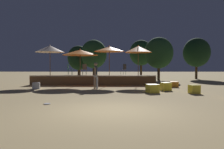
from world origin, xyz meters
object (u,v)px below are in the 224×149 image
cube_seat_0 (166,86)px  background_tree_0 (94,54)px  patio_umbrella_2 (109,49)px  cube_seat_2 (174,84)px  background_tree_3 (141,53)px  bistro_chair_0 (124,68)px  bistro_chair_1 (84,68)px  bistro_chair_2 (69,68)px  background_tree_4 (79,58)px  patio_umbrella_3 (50,49)px  patio_umbrella_0 (138,49)px  cube_seat_4 (152,89)px  background_tree_2 (197,53)px  person_0 (96,74)px  cube_seat_3 (36,86)px  frisbee_disc (47,104)px  cube_seat_1 (194,89)px  background_tree_1 (159,53)px  patio_umbrella_1 (80,52)px

cube_seat_0 → background_tree_0: bearing=113.7°
patio_umbrella_2 → cube_seat_2: size_ratio=5.17×
background_tree_3 → bistro_chair_0: bearing=-105.9°
bistro_chair_1 → bistro_chair_2: size_ratio=1.00×
background_tree_3 → background_tree_4: (-7.75, -0.64, -0.65)m
bistro_chair_1 → background_tree_3: background_tree_3 is taller
patio_umbrella_3 → bistro_chair_0: (5.92, 1.35, -1.54)m
patio_umbrella_0 → bistro_chair_0: size_ratio=3.50×
cube_seat_4 → background_tree_2: 16.28m
cube_seat_2 → bistro_chair_0: (-3.41, 3.10, 1.12)m
person_0 → background_tree_4: 13.21m
cube_seat_4 → bistro_chair_0: bearing=101.0°
cube_seat_4 → background_tree_2: bearing=61.4°
cube_seat_3 → bistro_chair_2: bearing=69.7°
cube_seat_3 → frisbee_disc: bearing=-66.7°
bistro_chair_0 → bistro_chair_2: same height
cube_seat_0 → background_tree_4: background_tree_4 is taller
bistro_chair_2 → background_tree_2: bearing=-59.2°
patio_umbrella_3 → frisbee_disc: (2.54, -9.01, -2.84)m
cube_seat_1 → cube_seat_2: bearing=91.0°
background_tree_4 → patio_umbrella_0: bearing=-56.8°
frisbee_disc → bistro_chair_2: bearing=96.9°
patio_umbrella_0 → cube_seat_0: bearing=-72.6°
background_tree_1 → cube_seat_1: bearing=-92.4°
patio_umbrella_0 → frisbee_disc: bearing=-116.3°
cube_seat_3 → background_tree_2: (14.87, 11.92, 2.94)m
cube_seat_3 → background_tree_0: bearing=77.3°
cube_seat_0 → cube_seat_1: 1.92m
person_0 → cube_seat_2: bearing=26.0°
cube_seat_0 → background_tree_2: bearing=62.6°
cube_seat_1 → background_tree_4: size_ratio=0.14×
patio_umbrella_0 → background_tree_4: 11.48m
patio_umbrella_3 → cube_seat_2: bearing=-10.6°
cube_seat_1 → background_tree_3: bearing=93.4°
patio_umbrella_1 → cube_seat_2: patio_umbrella_1 is taller
background_tree_0 → cube_seat_1: bearing=-64.6°
frisbee_disc → background_tree_2: size_ratio=0.05×
patio_umbrella_1 → bistro_chair_1: patio_umbrella_1 is taller
patio_umbrella_3 → bistro_chair_0: patio_umbrella_3 is taller
patio_umbrella_1 → cube_seat_0: (5.79, -3.65, -2.31)m
patio_umbrella_3 → bistro_chair_0: size_ratio=3.56×
patio_umbrella_0 → cube_seat_0: 4.91m
background_tree_2 → cube_seat_3: bearing=-141.3°
cube_seat_4 → cube_seat_3: bearing=163.4°
background_tree_4 → cube_seat_1: bearing=-60.1°
person_0 → bistro_chair_1: size_ratio=1.91×
patio_umbrella_1 → cube_seat_1: bearing=-36.7°
patio_umbrella_3 → background_tree_1: size_ratio=0.69×
bistro_chair_0 → patio_umbrella_0: bearing=85.3°
patio_umbrella_3 → bistro_chair_1: size_ratio=3.56×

